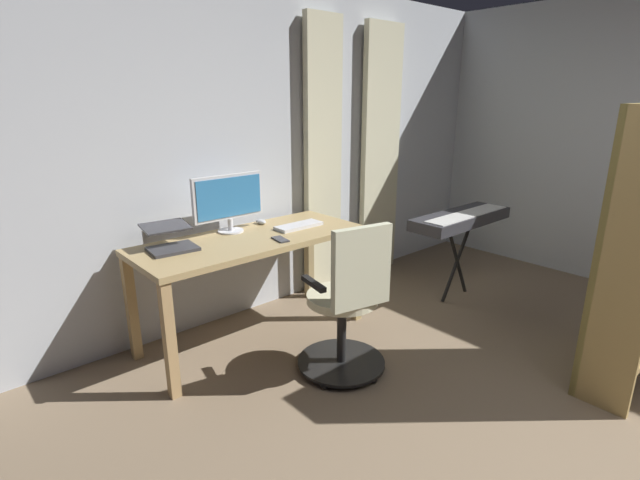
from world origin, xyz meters
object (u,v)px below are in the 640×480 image
laptop (170,240)px  bookshelf (637,250)px  computer_mouse (261,222)px  computer_monitor (229,200)px  cell_phone_by_monitor (280,239)px  desk (252,250)px  piano_keyboard (461,220)px  office_chair (348,307)px  computer_keyboard (299,226)px

laptop → bookshelf: 2.77m
computer_mouse → computer_monitor: bearing=6.2°
cell_phone_by_monitor → bookshelf: 2.13m
computer_monitor → computer_mouse: size_ratio=5.44×
desk → laptop: laptop is taller
computer_monitor → piano_keyboard: computer_monitor is taller
cell_phone_by_monitor → laptop: bearing=-16.7°
bookshelf → piano_keyboard: size_ratio=1.60×
office_chair → computer_monitor: size_ratio=1.81×
computer_keyboard → computer_mouse: size_ratio=3.62×
computer_monitor → desk: bearing=100.1°
desk → computer_keyboard: 0.41m
bookshelf → piano_keyboard: 1.38m
desk → office_chair: size_ratio=1.61×
desk → bookshelf: (-1.38, 1.90, 0.17)m
office_chair → laptop: (0.69, -0.89, 0.36)m
piano_keyboard → laptop: bearing=-17.1°
laptop → piano_keyboard: size_ratio=0.35×
computer_keyboard → bookshelf: size_ratio=0.22×
computer_keyboard → laptop: bearing=-9.0°
desk → cell_phone_by_monitor: 0.24m
laptop → bookshelf: bookshelf is taller
computer_monitor → computer_keyboard: bearing=151.8°
cell_phone_by_monitor → bookshelf: bearing=136.3°
laptop → computer_monitor: bearing=-164.4°
computer_mouse → bookshelf: (-1.13, 2.13, 0.06)m
computer_monitor → computer_keyboard: 0.54m
bookshelf → piano_keyboard: (-0.31, -1.33, -0.14)m
laptop → computer_mouse: 0.78m
computer_keyboard → cell_phone_by_monitor: computer_keyboard is taller
desk → computer_monitor: (0.04, -0.21, 0.33)m
computer_keyboard → cell_phone_by_monitor: (0.29, 0.16, -0.01)m
laptop → cell_phone_by_monitor: (-0.63, 0.31, -0.05)m
computer_monitor → office_chair: bearing=101.9°
cell_phone_by_monitor → desk: bearing=-51.7°
laptop → computer_mouse: laptop is taller
computer_keyboard → laptop: laptop is taller
computer_keyboard → desk: bearing=-3.8°
desk → office_chair: (-0.17, 0.77, -0.21)m
desk → laptop: size_ratio=4.49×
piano_keyboard → bookshelf: bearing=76.7°
computer_keyboard → piano_keyboard: size_ratio=0.35×
computer_keyboard → piano_keyboard: 1.40m
office_chair → laptop: 1.18m
cell_phone_by_monitor → piano_keyboard: size_ratio=0.14×
laptop → bookshelf: size_ratio=0.22×
computer_monitor → computer_mouse: bearing=-173.8°
desk → office_chair: office_chair is taller
piano_keyboard → computer_monitor: bearing=-23.9°
computer_monitor → bookshelf: (-1.41, 2.10, -0.16)m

